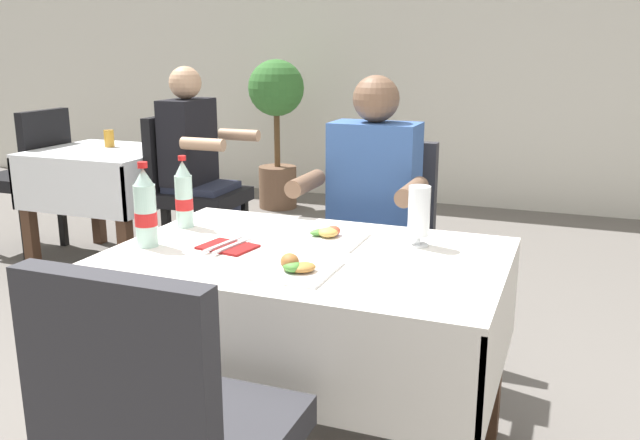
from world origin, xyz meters
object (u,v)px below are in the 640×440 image
(chair_far_diner_seat, at_px, (378,241))
(plate_near_camera, at_px, (293,268))
(cola_bottle_primary, at_px, (145,210))
(background_dining_table, at_px, (107,180))
(background_chair_left, at_px, (30,172))
(seated_diner_far, at_px, (370,211))
(potted_plant_corner, at_px, (277,115))
(background_table_tumbler, at_px, (109,138))
(main_dining_table, at_px, (309,301))
(plate_far_diner, at_px, (328,236))
(beer_glass_left, at_px, (419,216))
(cola_bottle_secondary, at_px, (184,196))
(background_patron, at_px, (197,160))
(chair_near_camera_side, at_px, (170,434))
(background_chair_right, at_px, (191,185))
(napkin_cutlery_set, at_px, (228,247))

(chair_far_diner_seat, relative_size, plate_near_camera, 4.05)
(cola_bottle_primary, bearing_deg, plate_near_camera, -7.61)
(background_dining_table, height_order, background_chair_left, background_chair_left)
(seated_diner_far, height_order, potted_plant_corner, potted_plant_corner)
(background_chair_left, relative_size, background_table_tumbler, 8.82)
(potted_plant_corner, bearing_deg, main_dining_table, -63.63)
(plate_far_diner, xyz_separation_m, background_dining_table, (-2.03, 1.39, -0.21))
(seated_diner_far, distance_m, background_chair_left, 2.78)
(seated_diner_far, bearing_deg, beer_glass_left, -57.65)
(main_dining_table, bearing_deg, seated_diner_far, 90.72)
(cola_bottle_primary, distance_m, background_table_tumbler, 2.37)
(background_chair_left, bearing_deg, main_dining_table, -30.16)
(chair_far_diner_seat, distance_m, cola_bottle_primary, 1.11)
(chair_far_diner_seat, relative_size, background_chair_left, 1.00)
(cola_bottle_secondary, distance_m, potted_plant_corner, 3.39)
(chair_far_diner_seat, distance_m, potted_plant_corner, 3.02)
(background_patron, bearing_deg, seated_diner_far, -32.40)
(chair_near_camera_side, height_order, background_table_tumbler, chair_near_camera_side)
(background_dining_table, bearing_deg, chair_near_camera_side, -49.16)
(background_chair_right, relative_size, potted_plant_corner, 0.76)
(chair_far_diner_seat, distance_m, cola_bottle_secondary, 0.91)
(background_patron, bearing_deg, chair_near_camera_side, -60.08)
(plate_near_camera, bearing_deg, background_table_tumbler, 138.55)
(main_dining_table, bearing_deg, beer_glass_left, 31.62)
(background_patron, relative_size, background_table_tumbler, 11.45)
(background_dining_table, height_order, background_table_tumbler, background_table_tumbler)
(cola_bottle_secondary, relative_size, background_chair_left, 0.27)
(chair_near_camera_side, bearing_deg, plate_far_diner, 89.30)
(chair_far_diner_seat, bearing_deg, cola_bottle_secondary, -128.13)
(chair_far_diner_seat, height_order, napkin_cutlery_set, chair_far_diner_seat)
(cola_bottle_secondary, xyz_separation_m, napkin_cutlery_set, (0.27, -0.18, -0.11))
(plate_far_diner, distance_m, background_patron, 1.95)
(background_dining_table, bearing_deg, cola_bottle_primary, -47.95)
(napkin_cutlery_set, distance_m, background_patron, 1.93)
(background_chair_right, height_order, background_table_tumbler, background_chair_right)
(napkin_cutlery_set, xyz_separation_m, potted_plant_corner, (-1.39, 3.38, 0.06))
(beer_glass_left, bearing_deg, main_dining_table, -148.38)
(background_dining_table, height_order, background_chair_right, background_chair_right)
(seated_diner_far, bearing_deg, background_chair_right, 148.53)
(beer_glass_left, distance_m, background_table_tumbler, 2.79)
(main_dining_table, distance_m, background_dining_table, 2.54)
(main_dining_table, relative_size, background_table_tumbler, 11.19)
(background_table_tumbler, bearing_deg, main_dining_table, -38.63)
(seated_diner_far, bearing_deg, background_chair_left, 162.19)
(potted_plant_corner, bearing_deg, background_table_tumbler, -104.19)
(chair_far_diner_seat, height_order, plate_far_diner, chair_far_diner_seat)
(chair_far_diner_seat, xyz_separation_m, beer_glass_left, (0.31, -0.61, 0.28))
(plate_near_camera, height_order, plate_far_diner, plate_near_camera)
(background_dining_table, xyz_separation_m, background_patron, (0.68, -0.00, 0.17))
(plate_far_diner, bearing_deg, cola_bottle_secondary, -177.45)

